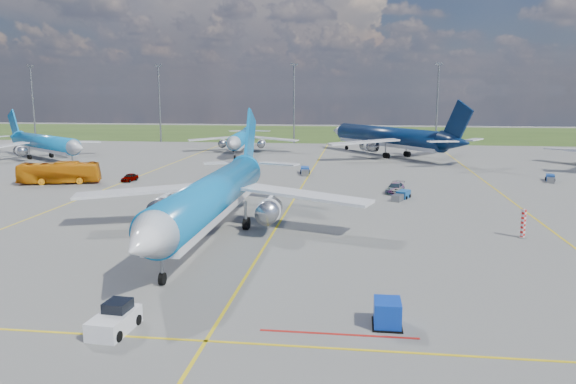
# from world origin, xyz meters

# --- Properties ---
(ground) EXTENTS (400.00, 400.00, 0.00)m
(ground) POSITION_xyz_m (0.00, 0.00, 0.00)
(ground) COLOR #5C5C59
(ground) RESTS_ON ground
(grass_strip) EXTENTS (400.00, 80.00, 0.01)m
(grass_strip) POSITION_xyz_m (0.00, 150.00, 0.00)
(grass_strip) COLOR #2D4719
(grass_strip) RESTS_ON ground
(taxiway_lines) EXTENTS (60.25, 160.00, 0.02)m
(taxiway_lines) POSITION_xyz_m (0.17, 27.70, 0.01)
(taxiway_lines) COLOR gold
(taxiway_lines) RESTS_ON ground
(floodlight_masts) EXTENTS (202.20, 0.50, 22.70)m
(floodlight_masts) POSITION_xyz_m (10.00, 110.00, 12.56)
(floodlight_masts) COLOR slate
(floodlight_masts) RESTS_ON ground
(warning_post) EXTENTS (0.50, 0.50, 3.00)m
(warning_post) POSITION_xyz_m (26.00, 8.00, 1.50)
(warning_post) COLOR red
(warning_post) RESTS_ON ground
(bg_jet_nw) EXTENTS (49.76, 47.85, 10.37)m
(bg_jet_nw) POSITION_xyz_m (-60.21, 64.72, 0.00)
(bg_jet_nw) COLOR #0C6EB5
(bg_jet_nw) RESTS_ON ground
(bg_jet_nnw) EXTENTS (32.62, 41.03, 10.13)m
(bg_jet_nnw) POSITION_xyz_m (-19.76, 83.69, 0.00)
(bg_jet_nnw) COLOR #0C6EB5
(bg_jet_nnw) RESTS_ON ground
(bg_jet_n) EXTENTS (59.57, 61.95, 12.91)m
(bg_jet_n) POSITION_xyz_m (15.43, 80.84, 0.00)
(bg_jet_n) COLOR #071C3F
(bg_jet_n) RESTS_ON ground
(main_airliner) EXTENTS (35.68, 46.79, 12.24)m
(main_airliner) POSITION_xyz_m (-6.09, 4.93, 0.00)
(main_airliner) COLOR #0C6EB5
(main_airliner) RESTS_ON ground
(pushback_tug) EXTENTS (2.30, 5.48, 1.83)m
(pushback_tug) POSITION_xyz_m (-6.11, -19.27, 0.74)
(pushback_tug) COLOR silver
(pushback_tug) RESTS_ON ground
(uld_container) EXTENTS (1.73, 2.16, 1.72)m
(uld_container) POSITION_xyz_m (11.07, -16.26, 0.86)
(uld_container) COLOR #0C33A8
(uld_container) RESTS_ON ground
(apron_bus) EXTENTS (13.20, 6.51, 3.58)m
(apron_bus) POSITION_xyz_m (-39.78, 34.20, 1.79)
(apron_bus) COLOR orange
(apron_bus) RESTS_ON ground
(service_car_a) EXTENTS (1.96, 4.05, 1.33)m
(service_car_a) POSITION_xyz_m (-29.35, 37.98, 0.67)
(service_car_a) COLOR #999999
(service_car_a) RESTS_ON ground
(service_car_b) EXTENTS (4.60, 3.47, 1.16)m
(service_car_b) POSITION_xyz_m (-10.48, 39.77, 0.58)
(service_car_b) COLOR #999999
(service_car_b) RESTS_ON ground
(service_car_c) EXTENTS (3.41, 5.54, 1.50)m
(service_car_c) POSITION_xyz_m (14.40, 32.63, 0.75)
(service_car_c) COLOR #999999
(service_car_c) RESTS_ON ground
(baggage_tug_w) EXTENTS (3.00, 4.98, 1.09)m
(baggage_tug_w) POSITION_xyz_m (14.97, 27.72, 0.51)
(baggage_tug_w) COLOR #174C8A
(baggage_tug_w) RESTS_ON ground
(baggage_tug_c) EXTENTS (1.95, 5.37, 1.18)m
(baggage_tug_c) POSITION_xyz_m (-0.87, 50.06, 0.55)
(baggage_tug_c) COLOR #1A469C
(baggage_tug_c) RESTS_ON ground
(baggage_tug_e) EXTENTS (2.37, 4.72, 1.02)m
(baggage_tug_e) POSITION_xyz_m (40.98, 47.04, 0.48)
(baggage_tug_e) COLOR navy
(baggage_tug_e) RESTS_ON ground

